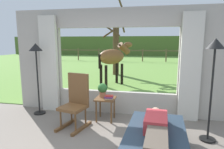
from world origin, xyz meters
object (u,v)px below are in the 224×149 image
(rocking_chair, at_px, (76,101))
(side_table, at_px, (105,102))
(floor_lamp_right, at_px, (214,59))
(pasture_tree, at_px, (116,42))
(potted_plant, at_px, (103,89))
(reclining_person, at_px, (156,128))
(book_stack, at_px, (109,97))
(horse, at_px, (113,57))
(recliner_sofa, at_px, (155,145))
(floor_lamp_left, at_px, (36,57))

(rocking_chair, height_order, side_table, rocking_chair)
(floor_lamp_right, bearing_deg, pasture_tree, 113.92)
(potted_plant, bearing_deg, reclining_person, -50.33)
(rocking_chair, bearing_deg, pasture_tree, 106.65)
(book_stack, bearing_deg, side_table, 146.94)
(book_stack, height_order, horse, horse)
(book_stack, relative_size, floor_lamp_right, 0.10)
(reclining_person, height_order, pasture_tree, pasture_tree)
(side_table, bearing_deg, potted_plant, 143.13)
(potted_plant, relative_size, horse, 0.18)
(recliner_sofa, height_order, side_table, side_table)
(recliner_sofa, xyz_separation_m, horse, (-1.64, 4.91, 0.94))
(floor_lamp_left, height_order, pasture_tree, pasture_tree)
(potted_plant, xyz_separation_m, floor_lamp_left, (-1.63, 0.01, 0.70))
(floor_lamp_right, height_order, horse, floor_lamp_right)
(book_stack, distance_m, floor_lamp_right, 2.20)
(pasture_tree, bearing_deg, horse, -81.82)
(book_stack, bearing_deg, reclining_person, -52.31)
(side_table, xyz_separation_m, potted_plant, (-0.08, 0.06, 0.28))
(reclining_person, distance_m, floor_lamp_right, 1.58)
(floor_lamp_left, relative_size, floor_lamp_right, 0.95)
(recliner_sofa, bearing_deg, potted_plant, 133.81)
(book_stack, height_order, floor_lamp_left, floor_lamp_left)
(reclining_person, bearing_deg, book_stack, 130.81)
(rocking_chair, xyz_separation_m, floor_lamp_left, (-1.18, 0.52, 0.85))
(recliner_sofa, xyz_separation_m, side_table, (-1.09, 1.31, 0.21))
(reclining_person, bearing_deg, pasture_tree, 108.12)
(side_table, height_order, floor_lamp_left, floor_lamp_left)
(recliner_sofa, xyz_separation_m, floor_lamp_left, (-2.80, 1.37, 1.18))
(recliner_sofa, height_order, reclining_person, reclining_person)
(floor_lamp_left, bearing_deg, floor_lamp_right, -9.05)
(side_table, distance_m, potted_plant, 0.29)
(rocking_chair, bearing_deg, book_stack, 45.36)
(rocking_chair, distance_m, potted_plant, 0.69)
(recliner_sofa, bearing_deg, floor_lamp_left, 157.00)
(side_table, bearing_deg, floor_lamp_left, 177.74)
(recliner_sofa, relative_size, reclining_person, 1.22)
(horse, bearing_deg, pasture_tree, 135.92)
(reclining_person, bearing_deg, rocking_chair, 153.85)
(side_table, height_order, book_stack, book_stack)
(horse, bearing_deg, book_stack, -42.39)
(reclining_person, xyz_separation_m, horse, (-1.64, 4.96, 0.63))
(side_table, relative_size, potted_plant, 1.63)
(reclining_person, distance_m, rocking_chair, 1.86)
(reclining_person, distance_m, potted_plant, 1.85)
(reclining_person, xyz_separation_m, rocking_chair, (-1.62, 0.91, 0.02))
(reclining_person, relative_size, horse, 0.83)
(side_table, xyz_separation_m, floor_lamp_left, (-1.71, 0.07, 0.97))
(floor_lamp_left, distance_m, floor_lamp_right, 3.79)
(side_table, bearing_deg, book_stack, -33.06)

